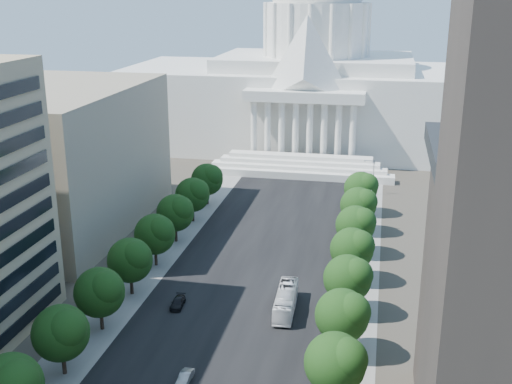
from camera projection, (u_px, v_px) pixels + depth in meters
The scene contains 26 objects.
road_asphalt at pixel (257, 260), 122.07m from camera, with size 30.00×260.00×0.01m, color black.
sidewalk_left at pixel (162, 252), 125.62m from camera, with size 8.00×260.00×0.02m, color gray.
sidewalk_right at pixel (358, 268), 118.52m from camera, with size 8.00×260.00×0.02m, color gray.
capitol at pixel (315, 84), 204.56m from camera, with size 120.00×56.00×73.00m.
office_block_left_far at pixel (44, 158), 135.80m from camera, with size 38.00×52.00×30.00m, color gray.
tree_l_d at pixel (62, 332), 84.00m from camera, with size 7.79×7.60×9.97m.
tree_l_e at pixel (101, 291), 95.21m from camera, with size 7.79×7.60×9.97m.
tree_l_f at pixel (131, 259), 106.41m from camera, with size 7.79×7.60×9.97m.
tree_l_g at pixel (156, 233), 117.62m from camera, with size 7.79×7.60×9.97m.
tree_l_h at pixel (176, 212), 128.82m from camera, with size 7.79×7.60×9.97m.
tree_l_i at pixel (194, 194), 140.03m from camera, with size 7.79×7.60×9.97m.
tree_l_j at pixel (208, 179), 151.23m from camera, with size 7.79×7.60×9.97m.
tree_r_d at pixel (338, 362), 77.27m from camera, with size 7.79×7.60×9.97m.
tree_r_e at pixel (344, 314), 88.48m from camera, with size 7.79×7.60×9.97m.
tree_r_f at pixel (350, 278), 99.68m from camera, with size 7.79×7.60×9.97m.
tree_r_g at pixel (354, 248), 110.89m from camera, with size 7.79×7.60×9.97m.
tree_r_h at pixel (357, 224), 122.09m from camera, with size 7.79×7.60×9.97m.
tree_r_i at pixel (360, 204), 133.30m from camera, with size 7.79×7.60×9.97m.
tree_r_j at pixel (362, 187), 144.50m from camera, with size 7.79×7.60×9.97m.
streetlight_c at pixel (356, 319), 88.56m from camera, with size 2.61×0.44×9.00m.
streetlight_d at pixel (363, 250), 111.90m from camera, with size 2.61×0.44×9.00m.
streetlight_e at pixel (368, 204), 135.25m from camera, with size 2.61×0.44×9.00m.
streetlight_f at pixel (371, 172), 158.59m from camera, with size 2.61×0.44×9.00m.
car_silver at pixel (185, 379), 83.92m from camera, with size 1.45×4.15×1.37m, color #989AA0.
car_dark_b at pixel (178, 303), 104.06m from camera, with size 1.89×4.66×1.35m, color black.
city_bus at pixel (286, 301), 102.48m from camera, with size 2.92×12.46×3.47m, color silver.
Camera 1 is at (21.88, -20.13, 49.60)m, focal length 45.00 mm.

